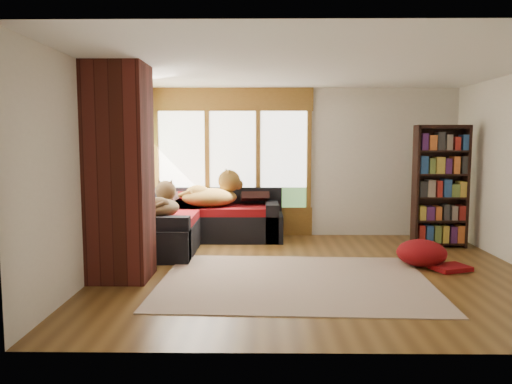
% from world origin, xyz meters
% --- Properties ---
extents(floor, '(5.50, 5.50, 0.00)m').
position_xyz_m(floor, '(0.00, 0.00, 0.00)').
color(floor, '#533717').
rests_on(floor, ground).
extents(ceiling, '(5.50, 5.50, 0.00)m').
position_xyz_m(ceiling, '(0.00, 0.00, 2.60)').
color(ceiling, white).
extents(wall_back, '(5.50, 0.04, 2.60)m').
position_xyz_m(wall_back, '(0.00, 2.50, 1.30)').
color(wall_back, silver).
rests_on(wall_back, ground).
extents(wall_front, '(5.50, 0.04, 2.60)m').
position_xyz_m(wall_front, '(0.00, -2.50, 1.30)').
color(wall_front, silver).
rests_on(wall_front, ground).
extents(wall_left, '(0.04, 5.00, 2.60)m').
position_xyz_m(wall_left, '(-2.75, 0.00, 1.30)').
color(wall_left, silver).
rests_on(wall_left, ground).
extents(windows_back, '(2.82, 0.10, 1.90)m').
position_xyz_m(windows_back, '(-1.20, 2.47, 1.35)').
color(windows_back, brown).
rests_on(windows_back, wall_back).
extents(windows_left, '(0.10, 2.62, 1.90)m').
position_xyz_m(windows_left, '(-2.72, 1.20, 1.35)').
color(windows_left, brown).
rests_on(windows_left, wall_left).
extents(roller_blind, '(0.03, 0.72, 0.90)m').
position_xyz_m(roller_blind, '(-2.69, 2.03, 1.75)').
color(roller_blind, '#679154').
rests_on(roller_blind, wall_left).
extents(brick_chimney, '(0.70, 0.70, 2.60)m').
position_xyz_m(brick_chimney, '(-2.40, -0.35, 1.30)').
color(brick_chimney, '#471914').
rests_on(brick_chimney, ground).
extents(sectional_sofa, '(2.20, 2.20, 0.80)m').
position_xyz_m(sectional_sofa, '(-1.95, 1.70, 0.30)').
color(sectional_sofa, black).
rests_on(sectional_sofa, ground).
extents(area_rug, '(3.32, 2.59, 0.01)m').
position_xyz_m(area_rug, '(-0.28, -0.46, 0.01)').
color(area_rug, beige).
rests_on(area_rug, ground).
extents(bookshelf, '(0.83, 0.28, 1.93)m').
position_xyz_m(bookshelf, '(2.14, 1.54, 0.97)').
color(bookshelf, black).
rests_on(bookshelf, ground).
extents(pouf, '(0.79, 0.79, 0.36)m').
position_xyz_m(pouf, '(1.48, 0.30, 0.19)').
color(pouf, maroon).
rests_on(pouf, area_rug).
extents(dog_tan, '(1.09, 0.85, 0.54)m').
position_xyz_m(dog_tan, '(-1.48, 1.98, 0.81)').
color(dog_tan, brown).
rests_on(dog_tan, sectional_sofa).
extents(dog_brindle, '(0.53, 0.84, 0.45)m').
position_xyz_m(dog_brindle, '(-2.14, 0.91, 0.76)').
color(dog_brindle, '#3C2D1E').
rests_on(dog_brindle, sectional_sofa).
extents(throw_pillows, '(1.98, 1.68, 0.45)m').
position_xyz_m(throw_pillows, '(-1.92, 1.85, 0.78)').
color(throw_pillows, black).
rests_on(throw_pillows, sectional_sofa).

